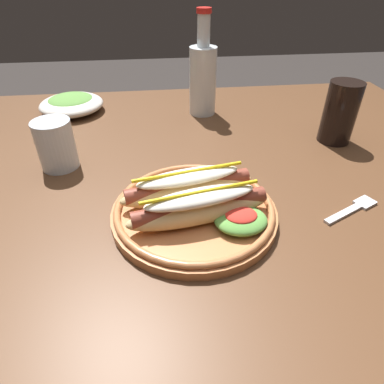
# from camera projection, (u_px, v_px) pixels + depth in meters

# --- Properties ---
(ground_plane) EXTENTS (8.00, 8.00, 0.00)m
(ground_plane) POSITION_uv_depth(u_px,v_px,m) (201.00, 360.00, 1.10)
(ground_plane) COLOR #2D2826
(dining_table) EXTENTS (1.32, 1.05, 0.74)m
(dining_table) POSITION_uv_depth(u_px,v_px,m) (205.00, 207.00, 0.72)
(dining_table) COLOR #51331E
(dining_table) RESTS_ON ground_plane
(hot_dog_plate) EXTENTS (0.28, 0.28, 0.08)m
(hot_dog_plate) POSITION_uv_depth(u_px,v_px,m) (196.00, 205.00, 0.54)
(hot_dog_plate) COLOR #B77042
(hot_dog_plate) RESTS_ON dining_table
(fork) EXTENTS (0.12, 0.07, 0.00)m
(fork) POSITION_uv_depth(u_px,v_px,m) (354.00, 208.00, 0.57)
(fork) COLOR silver
(fork) RESTS_ON dining_table
(soda_cup) EXTENTS (0.07, 0.07, 0.14)m
(soda_cup) POSITION_uv_depth(u_px,v_px,m) (340.00, 113.00, 0.75)
(soda_cup) COLOR black
(soda_cup) RESTS_ON dining_table
(water_cup) EXTENTS (0.08, 0.08, 0.10)m
(water_cup) POSITION_uv_depth(u_px,v_px,m) (56.00, 145.00, 0.67)
(water_cup) COLOR silver
(water_cup) RESTS_ON dining_table
(glass_bottle) EXTENTS (0.07, 0.07, 0.26)m
(glass_bottle) POSITION_uv_depth(u_px,v_px,m) (203.00, 77.00, 0.87)
(glass_bottle) COLOR silver
(glass_bottle) RESTS_ON dining_table
(side_bowl) EXTENTS (0.17, 0.17, 0.05)m
(side_bowl) POSITION_uv_depth(u_px,v_px,m) (71.00, 104.00, 0.92)
(side_bowl) COLOR silver
(side_bowl) RESTS_ON dining_table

